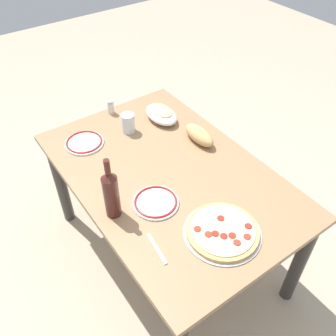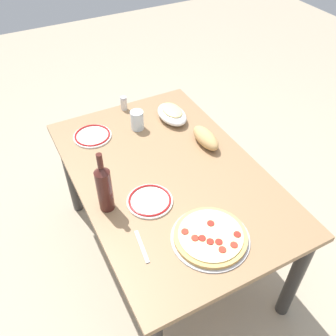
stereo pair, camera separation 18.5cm
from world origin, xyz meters
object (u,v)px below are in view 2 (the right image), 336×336
object	(u,v)px
side_plate_far	(150,201)
baked_pasta_dish	(172,114)
spice_shaker	(124,103)
pepperoni_pizza	(210,237)
dining_table	(168,187)
side_plate_near	(92,136)
bread_loaf	(206,138)
water_glass	(137,120)
wine_bottle	(104,187)

from	to	relation	value
side_plate_far	baked_pasta_dish	bearing A→B (deg)	-36.72
baked_pasta_dish	spice_shaker	world-z (taller)	spice_shaker
pepperoni_pizza	side_plate_far	bearing A→B (deg)	24.01
dining_table	baked_pasta_dish	distance (m)	0.49
side_plate_near	bread_loaf	distance (m)	0.64
pepperoni_pizza	water_glass	world-z (taller)	water_glass
baked_pasta_dish	water_glass	xyz separation A→B (m)	(0.01, 0.22, 0.02)
pepperoni_pizza	side_plate_far	distance (m)	0.34
dining_table	baked_pasta_dish	xyz separation A→B (m)	(0.40, -0.24, 0.15)
side_plate_far	bread_loaf	bearing A→B (deg)	-61.48
wine_bottle	side_plate_far	bearing A→B (deg)	-108.16
wine_bottle	spice_shaker	xyz separation A→B (m)	(0.71, -0.38, -0.09)
baked_pasta_dish	side_plate_far	bearing A→B (deg)	143.28
dining_table	wine_bottle	xyz separation A→B (m)	(-0.08, 0.36, 0.24)
baked_pasta_dish	bread_loaf	size ratio (longest dim) A/B	1.11
wine_bottle	bread_loaf	world-z (taller)	wine_bottle
dining_table	water_glass	size ratio (longest dim) A/B	12.21
side_plate_near	side_plate_far	distance (m)	0.60
wine_bottle	side_plate_far	xyz separation A→B (m)	(-0.06, -0.19, -0.12)
water_glass	pepperoni_pizza	bearing A→B (deg)	176.87
water_glass	side_plate_far	world-z (taller)	water_glass
baked_pasta_dish	side_plate_near	distance (m)	0.48
baked_pasta_dish	bread_loaf	distance (m)	0.30
spice_shaker	water_glass	bearing A→B (deg)	178.32
wine_bottle	side_plate_far	distance (m)	0.23
pepperoni_pizza	baked_pasta_dish	distance (m)	0.89
wine_bottle	water_glass	bearing A→B (deg)	-37.05
dining_table	bread_loaf	world-z (taller)	bread_loaf
baked_pasta_dish	water_glass	bearing A→B (deg)	86.64
side_plate_near	side_plate_far	xyz separation A→B (m)	(-0.60, -0.08, -0.00)
baked_pasta_dish	wine_bottle	distance (m)	0.77
baked_pasta_dish	side_plate_near	bearing A→B (deg)	83.48
bread_loaf	spice_shaker	size ratio (longest dim) A/B	2.49
bread_loaf	dining_table	bearing A→B (deg)	110.69
baked_pasta_dish	side_plate_far	world-z (taller)	baked_pasta_dish
baked_pasta_dish	water_glass	distance (m)	0.22
side_plate_far	spice_shaker	size ratio (longest dim) A/B	2.49
dining_table	wine_bottle	size ratio (longest dim) A/B	4.30
bread_loaf	spice_shaker	world-z (taller)	spice_shaker
spice_shaker	bread_loaf	bearing A→B (deg)	-153.12
water_glass	side_plate_near	world-z (taller)	water_glass
pepperoni_pizza	bread_loaf	distance (m)	0.64
baked_pasta_dish	wine_bottle	size ratio (longest dim) A/B	0.75
pepperoni_pizza	spice_shaker	bearing A→B (deg)	-2.84
pepperoni_pizza	dining_table	bearing A→B (deg)	-3.91
baked_pasta_dish	spice_shaker	distance (m)	0.31
dining_table	bread_loaf	bearing A→B (deg)	-69.31
pepperoni_pizza	bread_loaf	xyz separation A→B (m)	(0.56, -0.32, 0.03)
side_plate_near	baked_pasta_dish	bearing A→B (deg)	-96.52
water_glass	spice_shaker	bearing A→B (deg)	-1.68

